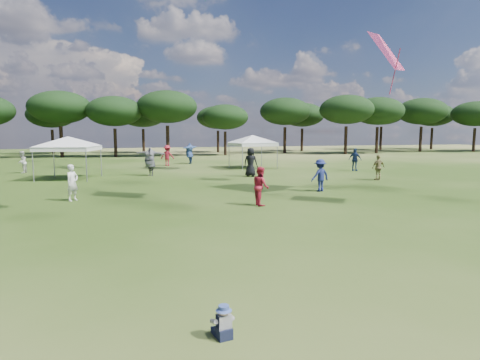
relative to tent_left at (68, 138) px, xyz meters
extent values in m
cylinder|color=black|center=(-3.66, 22.67, -0.73)|extent=(0.40, 0.40, 3.46)
ellipsoid|color=black|center=(-3.66, 22.67, 3.08)|extent=(6.73, 6.73, 3.63)
cylinder|color=black|center=(2.15, 21.49, -0.86)|extent=(0.37, 0.37, 3.21)
ellipsoid|color=black|center=(2.15, 21.49, 2.67)|extent=(6.24, 6.24, 3.36)
cylinder|color=black|center=(7.99, 21.04, -0.69)|extent=(0.41, 0.41, 3.56)
ellipsoid|color=black|center=(7.99, 21.04, 3.23)|extent=(6.91, 6.91, 3.73)
cylinder|color=black|center=(14.92, 21.37, -1.03)|extent=(0.33, 0.33, 2.88)
ellipsoid|color=black|center=(14.92, 21.37, 2.14)|extent=(5.60, 5.60, 3.02)
cylinder|color=black|center=(23.69, 23.84, -0.75)|extent=(0.39, 0.39, 3.44)
ellipsoid|color=black|center=(23.69, 23.84, 3.04)|extent=(6.69, 6.69, 3.60)
cylinder|color=black|center=(30.50, 19.92, -0.70)|extent=(0.40, 0.40, 3.53)
ellipsoid|color=black|center=(30.50, 19.92, 3.19)|extent=(6.86, 6.86, 3.70)
cylinder|color=black|center=(35.38, 20.32, -0.73)|extent=(0.40, 0.40, 3.47)
ellipsoid|color=black|center=(35.38, 20.32, 3.08)|extent=(6.74, 6.74, 3.63)
cylinder|color=black|center=(43.95, 22.32, -0.68)|extent=(0.41, 0.41, 3.57)
ellipsoid|color=black|center=(43.95, 22.32, 3.25)|extent=(6.94, 6.94, 3.74)
cylinder|color=black|center=(51.07, 19.98, -0.79)|extent=(0.38, 0.38, 3.35)
ellipsoid|color=black|center=(51.07, 19.98, 2.90)|extent=(6.51, 6.51, 3.51)
cylinder|color=black|center=(-5.79, 30.17, -0.91)|extent=(0.36, 0.36, 3.11)
ellipsoid|color=black|center=(-5.79, 30.17, 2.52)|extent=(6.05, 6.05, 3.26)
cylinder|color=black|center=(5.55, 29.38, -0.87)|extent=(0.37, 0.37, 3.20)
ellipsoid|color=black|center=(5.55, 29.38, 2.65)|extent=(6.21, 6.21, 3.35)
cylinder|color=black|center=(15.55, 28.20, -0.97)|extent=(0.34, 0.34, 2.99)
ellipsoid|color=black|center=(15.55, 28.20, 2.32)|extent=(5.81, 5.81, 3.13)
cylinder|color=black|center=(28.35, 28.61, -0.81)|extent=(0.38, 0.38, 3.31)
ellipsoid|color=black|center=(28.35, 28.61, 2.83)|extent=(6.43, 6.43, 3.47)
cylinder|color=black|center=(42.03, 28.98, -0.65)|extent=(0.42, 0.42, 3.64)
ellipsoid|color=black|center=(42.03, 28.98, 3.35)|extent=(7.06, 7.06, 3.81)
cylinder|color=black|center=(51.13, 28.37, -0.74)|extent=(0.40, 0.40, 3.46)
ellipsoid|color=black|center=(51.13, 28.37, 3.07)|extent=(6.72, 6.72, 3.62)
cylinder|color=gray|center=(-1.77, -1.14, -1.51)|extent=(0.06, 0.06, 1.92)
cylinder|color=gray|center=(1.14, -1.77, -1.51)|extent=(0.06, 0.06, 1.92)
cylinder|color=gray|center=(-1.14, 1.77, -1.51)|extent=(0.06, 0.06, 1.92)
cylinder|color=gray|center=(1.77, 1.14, -1.51)|extent=(0.06, 0.06, 1.92)
cube|color=silver|center=(0.00, 0.00, -0.60)|extent=(3.73, 3.73, 0.25)
pyramid|color=silver|center=(0.00, 0.00, 0.12)|extent=(6.24, 6.24, 0.60)
cylinder|color=gray|center=(11.65, 2.41, -1.50)|extent=(0.06, 0.06, 1.93)
cylinder|color=gray|center=(14.53, 2.71, -1.50)|extent=(0.06, 0.06, 1.93)
cylinder|color=gray|center=(11.35, 5.29, -1.50)|extent=(0.06, 0.06, 1.93)
cylinder|color=gray|center=(14.23, 5.59, -1.50)|extent=(0.06, 0.06, 1.93)
cube|color=silver|center=(12.94, 4.00, -0.59)|extent=(3.35, 3.35, 0.25)
pyramid|color=silver|center=(12.94, 4.00, 0.14)|extent=(6.18, 6.18, 0.60)
cube|color=black|center=(4.66, -20.98, -2.39)|extent=(0.24, 0.24, 0.16)
cube|color=black|center=(4.56, -20.85, -2.43)|extent=(0.10, 0.19, 0.08)
cube|color=black|center=(4.70, -20.83, -2.43)|extent=(0.10, 0.19, 0.08)
cube|color=white|center=(4.66, -20.98, -2.22)|extent=(0.21, 0.17, 0.20)
cylinder|color=white|center=(4.52, -20.95, -2.22)|extent=(0.10, 0.20, 0.12)
cylinder|color=white|center=(4.77, -20.91, -2.22)|extent=(0.10, 0.20, 0.12)
sphere|color=#E0B293|center=(4.66, -20.98, -2.08)|extent=(0.14, 0.14, 0.14)
cone|color=#516CBE|center=(4.66, -20.98, -2.05)|extent=(0.23, 0.23, 0.02)
cylinder|color=#516CBE|center=(4.66, -20.98, -2.01)|extent=(0.15, 0.15, 0.06)
imported|color=#4C4C51|center=(4.83, 0.56, -1.53)|extent=(2.21, 1.88, 1.86)
imported|color=#90834E|center=(17.76, -5.58, -1.70)|extent=(0.93, 0.49, 1.53)
imported|color=navy|center=(8.79, 9.67, -1.54)|extent=(1.96, 2.14, 1.86)
imported|color=black|center=(11.03, -1.65, -1.54)|extent=(1.08, 1.01, 1.86)
imported|color=navy|center=(12.36, -8.71, -1.69)|extent=(1.12, 0.82, 1.56)
imported|color=#AE1D31|center=(8.42, -11.43, -1.70)|extent=(0.59, 0.75, 1.53)
imported|color=beige|center=(-3.64, 4.61, -1.70)|extent=(0.67, 0.81, 1.54)
imported|color=navy|center=(19.53, -0.17, -1.64)|extent=(0.90, 1.02, 1.66)
imported|color=maroon|center=(6.66, 7.98, -1.59)|extent=(1.29, 1.05, 1.75)
imported|color=silver|center=(1.18, -8.34, -1.70)|extent=(0.64, 0.66, 1.53)
plane|color=#C0305A|center=(15.04, -9.74, 4.08)|extent=(2.63, 2.21, 2.00)
camera|label=1|loc=(3.43, -26.17, 0.42)|focal=30.00mm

